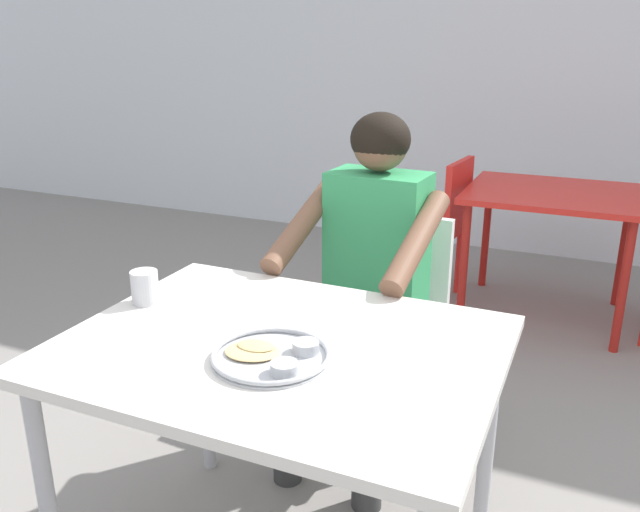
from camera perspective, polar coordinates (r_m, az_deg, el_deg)
name	(u,v)px	position (r m, az deg, el deg)	size (l,w,h in m)	color
table_foreground	(281,371)	(1.67, -3.48, -10.03)	(1.08, 0.83, 0.75)	silver
thali_tray	(272,355)	(1.55, -4.21, -8.68)	(0.28, 0.28, 0.03)	#B7BABF
drinking_cup	(145,286)	(1.91, -15.13, -2.57)	(0.08, 0.08, 0.10)	silver
chair_foreground	(387,307)	(2.53, 5.94, -4.49)	(0.46, 0.45, 0.83)	silver
diner_foreground	(367,263)	(2.25, 4.18, -0.62)	(0.51, 0.57, 1.24)	#313131
table_background_red	(552,207)	(3.65, 19.73, 4.07)	(0.88, 0.76, 0.70)	red
chair_red_left	(439,219)	(3.76, 10.44, 3.18)	(0.43, 0.43, 0.83)	red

